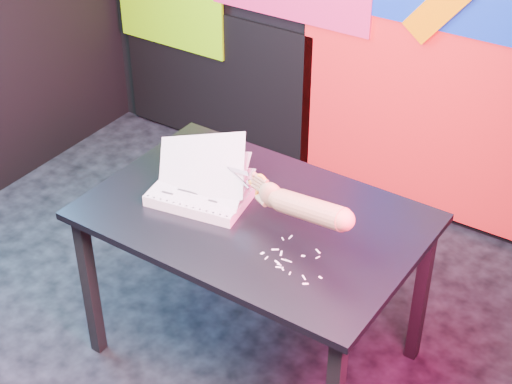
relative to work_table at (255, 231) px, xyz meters
The scene contains 7 objects.
room 0.80m from the work_table, 161.61° to the right, with size 3.01×3.01×2.71m.
backdrop 1.40m from the work_table, 104.43° to the left, with size 2.88×0.05×2.08m.
work_table is the anchor object (origin of this frame).
printout_stack 0.26m from the work_table, behind, with size 0.45×0.34×0.29m.
scissors 0.23m from the work_table, 30.12° to the right, with size 0.23×0.07×0.13m.
hand_forearm 0.38m from the work_table, 16.79° to the right, with size 0.47×0.17×0.18m.
paper_clippings 0.32m from the work_table, 32.84° to the right, with size 0.25×0.22×0.00m.
Camera 1 is at (1.74, -1.91, 2.53)m, focal length 55.00 mm.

